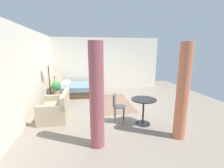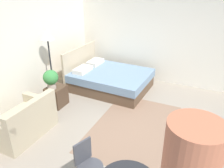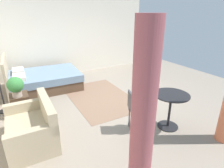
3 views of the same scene
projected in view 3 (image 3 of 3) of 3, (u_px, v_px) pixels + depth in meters
The scene contains 10 objects.
ground_plane at pixel (110, 99), 5.19m from camera, with size 8.65×8.82×0.02m, color gray.
wall_right at pixel (74, 37), 6.98m from camera, with size 0.12×5.82×2.76m, color silver.
area_rug at pixel (100, 97), 5.28m from camera, with size 2.43×1.58×0.01m, color #7F604C.
bed at pixel (43, 80), 5.80m from camera, with size 1.66×2.12×1.08m.
couch at pixel (33, 128), 3.40m from camera, with size 1.22×0.81×0.81m.
nightstand at pixel (20, 104), 4.34m from camera, with size 0.45×0.39×0.50m.
potted_plant at pixel (16, 86), 4.07m from camera, with size 0.35×0.35×0.46m.
balcony_table at pixel (170, 104), 3.76m from camera, with size 0.71×0.71×0.75m.
cafe_chair_near_window at pixel (134, 107), 3.65m from camera, with size 0.47×0.47×0.84m.
curtain_right at pixel (143, 113), 2.25m from camera, with size 0.30×0.30×2.26m.
Camera 3 is at (-4.11, 2.22, 2.28)m, focal length 29.95 mm.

